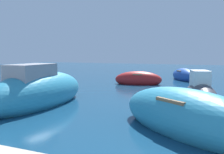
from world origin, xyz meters
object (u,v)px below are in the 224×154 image
at_px(moored_boat_4, 39,92).
at_px(moored_boat_0, 187,117).
at_px(moored_boat_5, 185,76).
at_px(moored_boat_8, 201,92).
at_px(moored_boat_3, 138,79).

bearing_deg(moored_boat_4, moored_boat_0, -103.41).
height_order(moored_boat_4, moored_boat_5, moored_boat_4).
xyz_separation_m(moored_boat_4, moored_boat_8, (5.94, 3.46, -0.17)).
height_order(moored_boat_0, moored_boat_8, moored_boat_8).
bearing_deg(moored_boat_8, moored_boat_4, -76.07).
xyz_separation_m(moored_boat_3, moored_boat_5, (2.57, 3.84, 0.01)).
relative_size(moored_boat_4, moored_boat_8, 1.72).
height_order(moored_boat_0, moored_boat_4, moored_boat_4).
bearing_deg(moored_boat_5, moored_boat_0, -24.49).
xyz_separation_m(moored_boat_3, moored_boat_4, (-1.78, -7.86, 0.23)).
distance_m(moored_boat_0, moored_boat_5, 13.01).
xyz_separation_m(moored_boat_0, moored_boat_3, (-4.05, 9.09, -0.11)).
bearing_deg(moored_boat_3, moored_boat_4, -113.31).
xyz_separation_m(moored_boat_0, moored_boat_8, (0.11, 4.68, -0.05)).
distance_m(moored_boat_0, moored_boat_3, 9.95).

